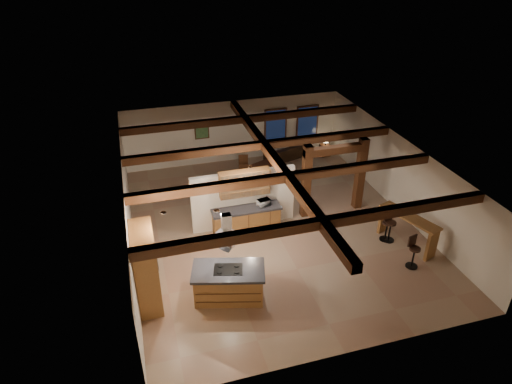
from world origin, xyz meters
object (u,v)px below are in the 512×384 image
at_px(kitchen_island, 229,283).
at_px(bar_counter, 408,226).
at_px(dining_table, 260,176).
at_px(sofa, 287,152).

height_order(kitchen_island, bar_counter, bar_counter).
xyz_separation_m(dining_table, bar_counter, (3.60, -5.61, 0.43)).
distance_m(dining_table, bar_counter, 6.68).
height_order(dining_table, bar_counter, bar_counter).
bearing_deg(bar_counter, dining_table, 122.71).
distance_m(kitchen_island, bar_counter, 6.53).
distance_m(sofa, bar_counter, 7.93).
bearing_deg(sofa, dining_table, 27.84).
height_order(kitchen_island, dining_table, kitchen_island).
bearing_deg(dining_table, kitchen_island, -138.10).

